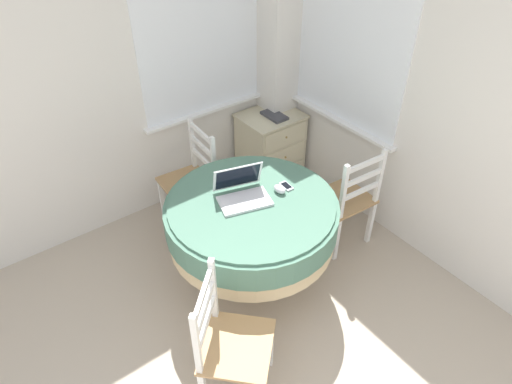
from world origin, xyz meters
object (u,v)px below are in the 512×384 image
at_px(computer_mouse, 280,189).
at_px(dining_chair_near_back_window, 192,181).
at_px(round_dining_table, 252,219).
at_px(corner_cabinet, 270,146).
at_px(dining_chair_near_right_window, 347,200).
at_px(book_on_cabinet, 274,116).
at_px(cell_phone, 286,186).
at_px(dining_chair_camera_near, 230,344).
at_px(laptop, 242,192).

xyz_separation_m(computer_mouse, dining_chair_near_back_window, (-0.20, 0.87, -0.35)).
bearing_deg(computer_mouse, round_dining_table, 173.26).
bearing_deg(corner_cabinet, dining_chair_near_back_window, -170.57).
xyz_separation_m(round_dining_table, computer_mouse, (0.22, -0.03, 0.17)).
height_order(dining_chair_near_right_window, book_on_cabinet, dining_chair_near_right_window).
distance_m(cell_phone, dining_chair_camera_near, 1.12).
distance_m(round_dining_table, dining_chair_near_back_window, 0.86).
xyz_separation_m(round_dining_table, dining_chair_near_right_window, (0.84, -0.10, -0.18)).
height_order(computer_mouse, corner_cabinet, computer_mouse).
bearing_deg(book_on_cabinet, round_dining_table, -135.15).
distance_m(round_dining_table, dining_chair_camera_near, 0.86).
relative_size(dining_chair_near_right_window, dining_chair_camera_near, 1.00).
bearing_deg(computer_mouse, dining_chair_near_back_window, 103.20).
bearing_deg(round_dining_table, laptop, 106.65).
bearing_deg(dining_chair_near_back_window, computer_mouse, -76.80).
relative_size(laptop, dining_chair_near_right_window, 0.44).
bearing_deg(dining_chair_near_back_window, laptop, -92.57).
distance_m(dining_chair_near_back_window, book_on_cabinet, 0.99).
xyz_separation_m(laptop, book_on_cabinet, (0.99, 0.89, -0.14)).
bearing_deg(dining_chair_near_back_window, cell_phone, -71.91).
xyz_separation_m(cell_phone, corner_cabinet, (0.67, 1.01, -0.44)).
relative_size(cell_phone, book_on_cabinet, 0.45).
bearing_deg(laptop, cell_phone, -14.30).
height_order(cell_phone, dining_chair_near_right_window, dining_chair_near_right_window).
bearing_deg(computer_mouse, corner_cabinet, 54.11).
height_order(laptop, computer_mouse, laptop).
bearing_deg(corner_cabinet, dining_chair_camera_near, -134.19).
xyz_separation_m(laptop, corner_cabinet, (0.98, 0.93, -0.48)).
bearing_deg(cell_phone, round_dining_table, 178.64).
bearing_deg(round_dining_table, dining_chair_camera_near, -134.84).
bearing_deg(cell_phone, laptop, 165.70).
bearing_deg(corner_cabinet, book_on_cabinet, -81.54).
distance_m(dining_chair_camera_near, book_on_cabinet, 2.22).
relative_size(laptop, dining_chair_camera_near, 0.44).
height_order(dining_chair_near_back_window, corner_cabinet, dining_chair_near_back_window).
xyz_separation_m(laptop, dining_chair_camera_near, (-0.57, -0.67, -0.37)).
height_order(laptop, book_on_cabinet, laptop).
relative_size(dining_chair_camera_near, corner_cabinet, 1.36).
relative_size(computer_mouse, dining_chair_near_right_window, 0.11).
distance_m(round_dining_table, book_on_cabinet, 1.36).
height_order(dining_chair_near_back_window, book_on_cabinet, dining_chair_near_back_window).
bearing_deg(dining_chair_camera_near, round_dining_table, 45.16).
bearing_deg(laptop, dining_chair_camera_near, -130.52).
bearing_deg(dining_chair_near_right_window, cell_phone, 170.82).
distance_m(dining_chair_near_back_window, dining_chair_camera_near, 1.57).
bearing_deg(laptop, dining_chair_near_back_window, 87.43).
xyz_separation_m(round_dining_table, cell_phone, (0.29, -0.01, 0.15)).
bearing_deg(book_on_cabinet, dining_chair_camera_near, -135.03).
relative_size(laptop, dining_chair_near_back_window, 0.44).
distance_m(dining_chair_near_right_window, book_on_cabinet, 1.09).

